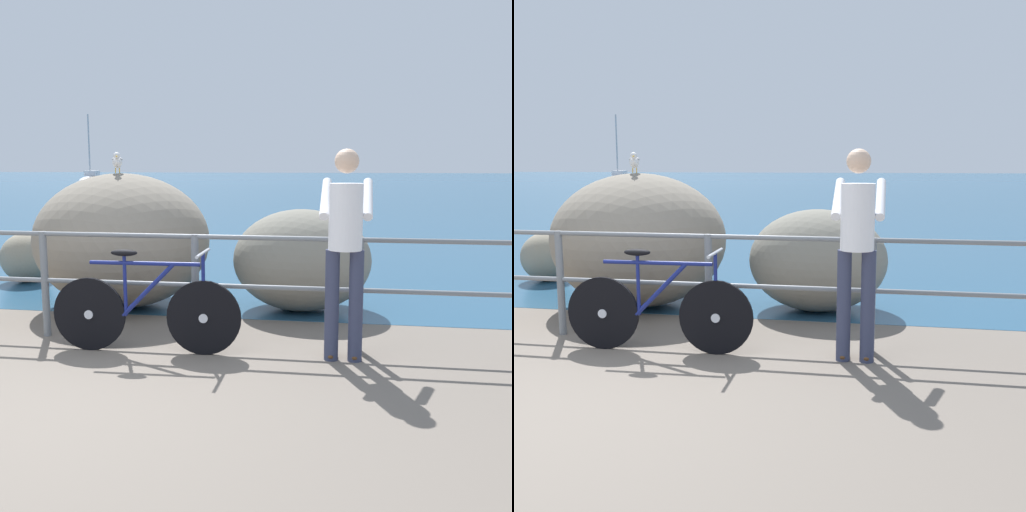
# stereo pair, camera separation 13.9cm
# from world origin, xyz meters

# --- Properties ---
(ground_plane) EXTENTS (120.00, 120.00, 0.10)m
(ground_plane) POSITION_xyz_m (0.00, 20.00, -0.05)
(ground_plane) COLOR #6B6056
(sea_surface) EXTENTS (120.00, 90.00, 0.01)m
(sea_surface) POSITION_xyz_m (0.00, 47.64, 0.00)
(sea_surface) COLOR navy
(sea_surface) RESTS_ON ground_plane
(promenade_railing) EXTENTS (7.51, 0.07, 1.02)m
(promenade_railing) POSITION_xyz_m (0.00, 1.71, 0.64)
(promenade_railing) COLOR slate
(promenade_railing) RESTS_ON ground_plane
(bicycle) EXTENTS (1.70, 0.48, 0.92)m
(bicycle) POSITION_xyz_m (0.39, 1.36, 0.39)
(bicycle) COLOR black
(bicycle) RESTS_ON ground_plane
(person_at_railing) EXTENTS (0.44, 0.64, 1.78)m
(person_at_railing) POSITION_xyz_m (2.11, 1.43, 0.99)
(person_at_railing) COLOR #333851
(person_at_railing) RESTS_ON ground_plane
(breakwater_boulder_main) EXTENTS (2.02, 1.92, 1.55)m
(breakwater_boulder_main) POSITION_xyz_m (-0.47, 3.03, 0.77)
(breakwater_boulder_main) COLOR gray
(breakwater_boulder_main) RESTS_ON ground
(breakwater_boulder_left) EXTENTS (0.72, 0.70, 0.69)m
(breakwater_boulder_left) POSITION_xyz_m (-2.36, 4.21, 0.35)
(breakwater_boulder_left) COLOR gray
(breakwater_boulder_left) RESTS_ON ground
(breakwater_boulder_right) EXTENTS (1.56, 1.34, 1.15)m
(breakwater_boulder_right) POSITION_xyz_m (1.60, 3.16, 0.58)
(breakwater_boulder_right) COLOR gray
(breakwater_boulder_right) RESTS_ON ground
(seagull) EXTENTS (0.20, 0.34, 0.23)m
(seagull) POSITION_xyz_m (-0.49, 3.00, 1.69)
(seagull) COLOR gold
(seagull) RESTS_ON breakwater_boulder_main
(sailboat) EXTENTS (2.01, 4.55, 4.90)m
(sailboat) POSITION_xyz_m (-16.11, 37.24, 0.42)
(sailboat) COLOR white
(sailboat) RESTS_ON sea_surface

